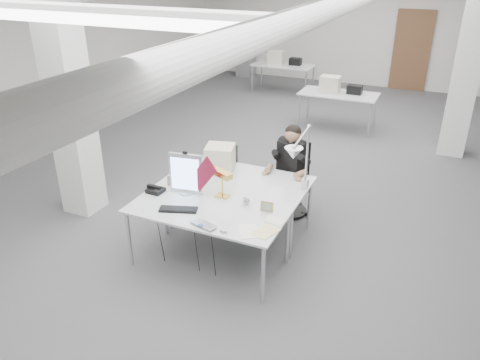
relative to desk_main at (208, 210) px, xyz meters
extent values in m
cube|color=#494A4C|center=(0.00, 2.50, -0.75)|extent=(10.00, 14.00, 0.02)
cube|color=silver|center=(0.00, 9.51, 0.86)|extent=(10.00, 0.02, 3.20)
cube|color=silver|center=(-5.01, 2.50, 0.86)|extent=(0.02, 14.00, 3.20)
cube|color=white|center=(-2.30, 0.50, 0.86)|extent=(0.45, 0.45, 3.20)
cube|color=white|center=(2.50, 5.00, 0.86)|extent=(0.45, 0.45, 3.20)
cube|color=brown|center=(1.20, 9.44, 0.31)|extent=(0.95, 0.08, 2.10)
cube|color=white|center=(0.00, -1.50, 2.24)|extent=(2.80, 0.14, 0.08)
cube|color=silver|center=(0.00, 0.00, 0.00)|extent=(1.80, 0.90, 0.02)
cube|color=silver|center=(0.00, 0.90, 0.00)|extent=(1.80, 0.90, 0.02)
cube|color=silver|center=(0.20, 5.50, 0.00)|extent=(1.60, 0.80, 0.02)
cube|color=silver|center=(-1.80, 7.70, 0.00)|extent=(1.60, 0.80, 0.02)
cube|color=gray|center=(-3.50, 9.15, -0.14)|extent=(0.45, 0.55, 1.20)
cube|color=silver|center=(-0.42, 0.27, 0.26)|extent=(0.41, 0.10, 0.50)
cube|color=maroon|center=(-0.17, 0.24, 0.31)|extent=(0.45, 0.19, 0.51)
cube|color=black|center=(-0.29, -0.15, 0.02)|extent=(0.45, 0.28, 0.02)
imported|color=#AAABAF|center=(0.12, -0.38, 0.02)|extent=(0.35, 0.28, 0.02)
ellipsoid|color=#AEADB2|center=(0.38, -0.36, 0.03)|extent=(0.10, 0.08, 0.03)
cube|color=black|center=(-0.77, 0.12, 0.04)|extent=(0.20, 0.18, 0.05)
cube|color=#9F8344|center=(-0.68, 0.38, 0.07)|extent=(0.15, 0.11, 0.12)
cube|color=tan|center=(0.63, 0.24, 0.07)|extent=(0.15, 0.05, 0.11)
cylinder|color=#A9A9AD|center=(0.36, 0.29, 0.06)|extent=(0.09, 0.06, 0.09)
cube|color=white|center=(0.61, -0.24, 0.02)|extent=(0.32, 0.35, 0.01)
cube|color=#F3E691|center=(0.78, -0.18, 0.02)|extent=(0.28, 0.32, 0.01)
cube|color=white|center=(0.78, 0.07, 0.02)|extent=(0.24, 0.18, 0.01)
cube|color=beige|center=(-0.34, 1.02, 0.19)|extent=(0.44, 0.43, 0.35)
camera|label=1|loc=(2.23, -4.07, 2.61)|focal=35.00mm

